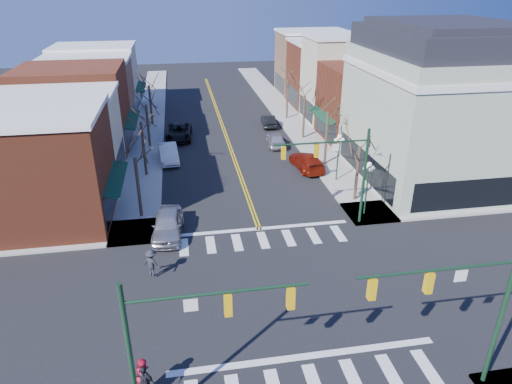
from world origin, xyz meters
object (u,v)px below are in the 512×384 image
car_left_far (179,132)px  pedestrian_dark_b (152,263)px  victorian_corner (438,105)px  lamppost_midblock (338,150)px  car_right_near (307,161)px  car_right_mid (276,139)px  car_left_near (168,224)px  lamppost_corner (368,179)px  pedestrian_dark_a (144,382)px  car_left_mid (168,153)px  pedestrian_red_b (144,375)px  car_right_far (268,121)px

car_left_far → pedestrian_dark_b: size_ratio=3.33×
victorian_corner → lamppost_midblock: bearing=176.6°
car_right_near → car_right_mid: 7.05m
victorian_corner → car_left_far: bearing=145.8°
victorian_corner → car_right_near: bearing=159.6°
car_left_near → car_right_near: size_ratio=0.94×
lamppost_corner → pedestrian_dark_a: (-15.50, -14.25, -1.99)m
car_left_far → lamppost_corner: bearing=-53.0°
lamppost_corner → pedestrian_dark_b: size_ratio=2.50×
car_left_far → car_left_mid: bearing=-95.5°
car_left_far → car_right_near: 16.04m
car_left_near → pedestrian_red_b: bearing=-88.6°
victorian_corner → car_left_mid: size_ratio=2.89×
car_right_mid → pedestrian_red_b: size_ratio=2.36×
car_right_near → car_right_far: size_ratio=1.25×
victorian_corner → car_right_far: size_ratio=3.40×
car_left_far → pedestrian_dark_a: pedestrian_dark_a is taller
car_right_near → pedestrian_dark_b: size_ratio=3.02×
car_left_near → car_left_mid: size_ratio=1.00×
victorian_corner → car_left_far: (-21.76, 14.77, -5.85)m
car_right_near → pedestrian_dark_a: 27.64m
car_right_far → pedestrian_dark_a: pedestrian_dark_a is taller
car_right_mid → pedestrian_dark_a: size_ratio=2.61×
car_left_near → car_left_mid: 14.52m
car_right_mid → pedestrian_red_b: 32.96m
car_right_mid → pedestrian_red_b: bearing=71.6°
lamppost_corner → car_left_near: size_ratio=0.88×
victorian_corner → car_right_far: victorian_corner is taller
victorian_corner → pedestrian_dark_a: (-23.80, -20.25, -5.69)m
car_left_near → car_left_far: size_ratio=0.85×
victorian_corner → car_left_mid: victorian_corner is taller
car_right_near → lamppost_midblock: bearing=113.1°
pedestrian_dark_b → pedestrian_dark_a: bearing=123.4°
lamppost_midblock → car_right_near: size_ratio=0.83×
pedestrian_dark_b → car_right_mid: bearing=-85.5°
lamppost_midblock → victorian_corner: bearing=-3.4°
car_left_near → car_right_mid: car_left_near is taller
car_left_far → victorian_corner: bearing=-30.1°
lamppost_midblock → pedestrian_red_b: lamppost_midblock is taller
lamppost_corner → car_right_far: 23.98m
lamppost_corner → car_left_far: size_ratio=0.75×
car_left_near → lamppost_corner: bearing=7.2°
car_left_near → car_right_mid: size_ratio=1.16×
lamppost_midblock → pedestrian_dark_a: 25.98m
car_right_mid → lamppost_corner: bearing=104.7°
lamppost_corner → pedestrian_dark_a: 21.15m
lamppost_midblock → pedestrian_red_b: (-15.50, -20.50, -1.91)m
car_right_far → pedestrian_red_b: 39.83m
car_left_near → pedestrian_red_b: (-0.90, -13.50, 0.21)m
car_left_far → car_right_mid: bearing=-18.2°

